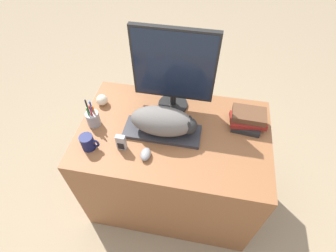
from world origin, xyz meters
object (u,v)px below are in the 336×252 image
Objects in this scene: computer_mouse at (146,154)px; coffee_mug at (88,142)px; baseball at (102,100)px; cat at (164,121)px; book_stack at (248,119)px; keyboard at (162,132)px; phone at (121,143)px; monitor at (174,69)px; pen_cup at (93,118)px.

coffee_mug reaches higher than computer_mouse.
coffee_mug is 0.34m from baseball.
cat is at bearing 68.78° from computer_mouse.
keyboard is at bearing -162.27° from book_stack.
phone is (-0.21, -0.14, -0.05)m from cat.
book_stack is at bearing 17.73° from keyboard.
computer_mouse reaches higher than keyboard.
computer_mouse is 0.78× the size of coffee_mug.
keyboard is 0.24m from phone.
keyboard is 4.22× the size of phone.
book_stack is at bearing -9.75° from monitor.
pen_cup is at bearing 146.99° from phone.
phone is at bearing -143.19° from keyboard.
phone is 0.73m from book_stack.
phone is (0.21, -0.14, -0.00)m from pen_cup.
monitor reaches higher than coffee_mug.
pen_cup reaches higher than baseball.
cat is 3.53× the size of coffee_mug.
computer_mouse is at bearing -100.79° from monitor.
phone is (-0.14, 0.03, 0.03)m from computer_mouse.
keyboard is 0.09m from cat.
cat is at bearing -20.67° from baseball.
book_stack is at bearing 23.95° from phone.
baseball is at bearing 137.05° from computer_mouse.
cat is 0.70× the size of monitor.
monitor is at bearing 87.69° from cat.
monitor reaches higher than baseball.
phone is (0.22, -0.30, 0.02)m from baseball.
coffee_mug is 1.01× the size of phone.
baseball is (-0.44, -0.07, -0.25)m from monitor.
book_stack is at bearing 31.63° from computer_mouse.
keyboard is 0.50m from book_stack.
cat is 0.49m from book_stack.
computer_mouse is 0.79× the size of phone.
pen_cup is 2.72× the size of baseball.
cat is 3.56× the size of phone.
keyboard is 0.83× the size of monitor.
book_stack reaches higher than baseball.
book_stack is at bearing 20.95° from coffee_mug.
book_stack is (0.66, 0.29, -0.00)m from phone.
book_stack is (0.84, 0.32, 0.00)m from coffee_mug.
monitor is at bearing 45.56° from coffee_mug.
monitor is at bearing 8.76° from baseball.
monitor reaches higher than pen_cup.
pen_cup is at bearing -86.69° from baseball.
keyboard is 6.25× the size of baseball.
baseball is (-0.41, 0.16, 0.02)m from keyboard.
pen_cup reaches higher than phone.
cat is at bearing 0.00° from keyboard.
monitor is 2.77× the size of pen_cup.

